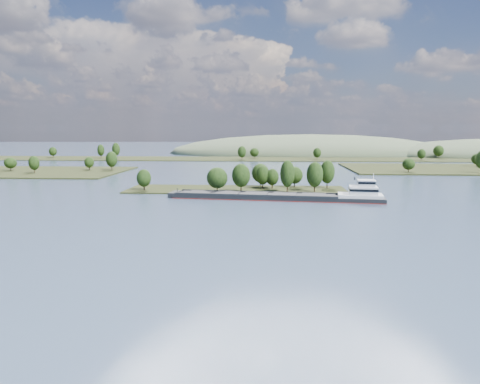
{
  "coord_description": "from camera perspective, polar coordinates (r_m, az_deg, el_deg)",
  "views": [
    {
      "loc": [
        15.2,
        -32.93,
        28.18
      ],
      "look_at": [
        4.83,
        130.0,
        6.0
      ],
      "focal_mm": 35.0,
      "sensor_mm": 36.0,
      "label": 1
    }
  ],
  "objects": [
    {
      "name": "ground",
      "position": [
        156.25,
        -2.0,
        -2.66
      ],
      "size": [
        1800.0,
        1800.0,
        0.0
      ],
      "primitive_type": "plane",
      "color": "#35455B",
      "rests_on": "ground"
    },
    {
      "name": "back_shoreline",
      "position": [
        433.64,
        2.7,
        4.09
      ],
      "size": [
        900.0,
        60.0,
        15.81
      ],
      "color": "black",
      "rests_on": "ground"
    },
    {
      "name": "cargo_barge",
      "position": [
        187.91,
        6.08,
        -0.48
      ],
      "size": [
        87.08,
        20.65,
        11.69
      ],
      "color": "black",
      "rests_on": "ground"
    },
    {
      "name": "tree_island",
      "position": [
        213.19,
        1.53,
        1.31
      ],
      "size": [
        100.0,
        32.28,
        15.26
      ],
      "color": "black",
      "rests_on": "ground"
    },
    {
      "name": "hill_west",
      "position": [
        535.56,
        8.46,
        4.64
      ],
      "size": [
        320.0,
        160.0,
        44.0
      ],
      "primitive_type": "ellipsoid",
      "color": "#47553B",
      "rests_on": "ground"
    }
  ]
}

